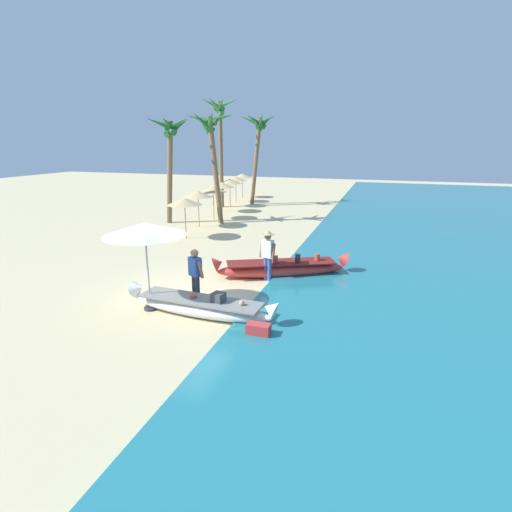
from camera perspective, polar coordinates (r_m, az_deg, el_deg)
The scene contains 18 objects.
ground_plane at distance 12.04m, azimuth -10.89°, elevation -5.81°, with size 80.00×80.00×0.00m, color beige.
boat_white_foreground at distance 10.66m, azimuth -7.89°, elevation -7.08°, with size 4.31×1.00×0.76m.
boat_red_midground at distance 13.56m, azimuth 3.59°, elevation -1.74°, with size 4.41×2.60×0.83m.
person_vendor_hatted at distance 12.96m, azimuth 1.66°, elevation 0.60°, with size 0.58×0.44×1.69m.
person_tourist_customer at distance 11.23m, azimuth -8.61°, elevation -2.45°, with size 0.57×0.43×1.59m.
patio_umbrella_large at distance 10.75m, azimuth -15.55°, elevation 3.61°, with size 2.14×2.14×2.40m.
parasol_row_0 at distance 18.85m, azimuth -10.12°, elevation 7.63°, with size 1.60×1.60×1.91m.
parasol_row_1 at distance 21.41m, azimuth -8.24°, elevation 8.70°, with size 1.60×1.60×1.91m.
parasol_row_2 at distance 23.48m, azimuth -6.10°, elevation 9.40°, with size 1.60×1.60×1.91m.
parasol_row_3 at distance 25.88m, azimuth -4.90°, elevation 10.04°, with size 1.60×1.60×1.91m.
parasol_row_4 at distance 28.10m, azimuth -3.74°, elevation 10.54°, with size 1.60×1.60×1.91m.
parasol_row_5 at distance 30.24m, azimuth -2.89°, elevation 10.94°, with size 1.60×1.60×1.91m.
parasol_row_6 at distance 32.65m, azimuth -1.94°, elevation 11.32°, with size 1.60×1.60×1.91m.
palm_tree_tall_inland at distance 22.60m, azimuth -12.12°, elevation 15.92°, with size 2.39×2.62×5.76m.
palm_tree_leaning_seaward at distance 28.92m, azimuth 0.34°, elevation 17.19°, with size 2.73×2.57×6.29m.
palm_tree_mid_cluster at distance 27.94m, azimuth -5.14°, elevation 18.88°, with size 2.65×2.79×7.20m.
palm_tree_far_behind at distance 22.31m, azimuth -6.39°, elevation 16.83°, with size 2.76×2.47×5.99m.
cooler_box at distance 9.47m, azimuth 0.35°, elevation -10.59°, with size 0.55×0.29×0.35m, color #C63838.
Camera 1 is at (5.55, -9.73, 4.42)m, focal length 28.16 mm.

